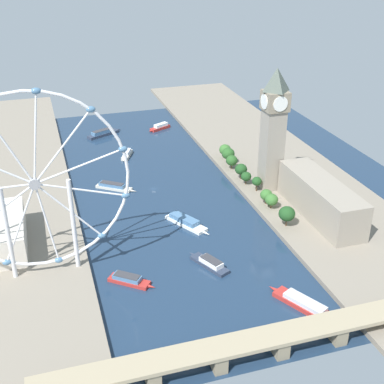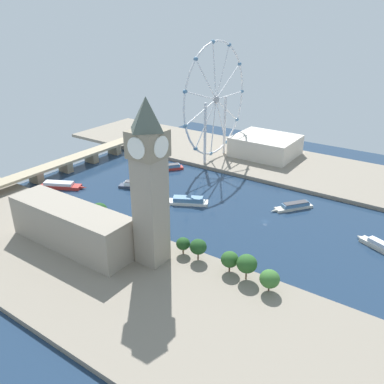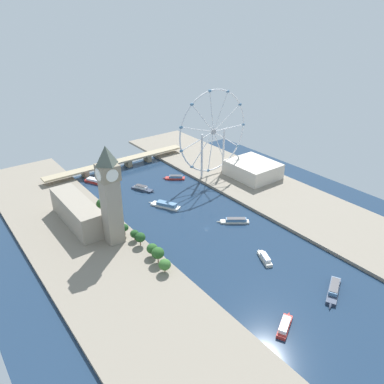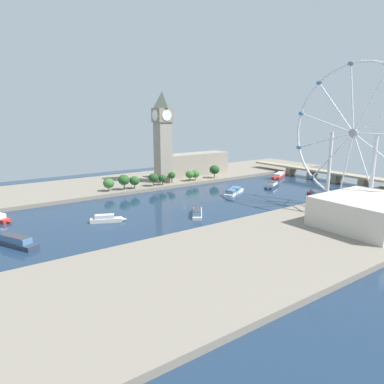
{
  "view_description": "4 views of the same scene",
  "coord_description": "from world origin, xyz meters",
  "px_view_note": "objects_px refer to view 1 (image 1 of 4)",
  "views": [
    {
      "loc": [
        75.82,
        340.75,
        170.42
      ],
      "look_at": [
        -20.91,
        28.74,
        7.78
      ],
      "focal_mm": 48.88,
      "sensor_mm": 36.0,
      "label": 1
    },
    {
      "loc": [
        -217.87,
        -91.97,
        125.02
      ],
      "look_at": [
        -12.78,
        49.63,
        13.21
      ],
      "focal_mm": 37.43,
      "sensor_mm": 36.0,
      "label": 2
    },
    {
      "loc": [
        -192.23,
        -232.27,
        188.55
      ],
      "look_at": [
        21.01,
        50.61,
        11.62
      ],
      "focal_mm": 35.2,
      "sensor_mm": 36.0,
      "label": 3
    },
    {
      "loc": [
        221.01,
        -149.87,
        69.55
      ],
      "look_at": [
        0.44,
        6.78,
        9.55
      ],
      "focal_mm": 33.01,
      "sensor_mm": 36.0,
      "label": 4
    }
  ],
  "objects_px": {
    "tour_boat_2": "(103,133)",
    "tour_boat_7": "(210,263)",
    "clock_tower": "(273,128)",
    "tour_boat_4": "(160,127)",
    "parliament_block": "(321,199)",
    "tour_boat_0": "(127,154)",
    "tour_boat_3": "(186,222)",
    "tour_boat_1": "(114,186)",
    "tour_boat_5": "(302,303)",
    "tour_boat_6": "(129,280)",
    "river_bridge": "(249,345)",
    "ferris_wheel": "(35,185)"
  },
  "relations": [
    {
      "from": "tour_boat_2",
      "to": "tour_boat_7",
      "type": "distance_m",
      "value": 233.04
    },
    {
      "from": "clock_tower",
      "to": "tour_boat_4",
      "type": "relative_size",
      "value": 3.65
    },
    {
      "from": "parliament_block",
      "to": "tour_boat_4",
      "type": "distance_m",
      "value": 210.48
    },
    {
      "from": "tour_boat_0",
      "to": "tour_boat_4",
      "type": "distance_m",
      "value": 72.99
    },
    {
      "from": "parliament_block",
      "to": "tour_boat_2",
      "type": "relative_size",
      "value": 2.3
    },
    {
      "from": "tour_boat_4",
      "to": "tour_boat_3",
      "type": "bearing_deg",
      "value": 53.56
    },
    {
      "from": "tour_boat_4",
      "to": "tour_boat_7",
      "type": "relative_size",
      "value": 0.82
    },
    {
      "from": "tour_boat_0",
      "to": "tour_boat_1",
      "type": "bearing_deg",
      "value": 4.21
    },
    {
      "from": "tour_boat_2",
      "to": "tour_boat_5",
      "type": "bearing_deg",
      "value": -105.36
    },
    {
      "from": "parliament_block",
      "to": "tour_boat_6",
      "type": "distance_m",
      "value": 138.22
    },
    {
      "from": "tour_boat_1",
      "to": "tour_boat_4",
      "type": "distance_m",
      "value": 133.67
    },
    {
      "from": "tour_boat_3",
      "to": "tour_boat_4",
      "type": "bearing_deg",
      "value": 142.51
    },
    {
      "from": "clock_tower",
      "to": "parliament_block",
      "type": "relative_size",
      "value": 1.1
    },
    {
      "from": "river_bridge",
      "to": "tour_boat_3",
      "type": "xyz_separation_m",
      "value": [
        -7.57,
        -122.28,
        -5.58
      ]
    },
    {
      "from": "tour_boat_2",
      "to": "tour_boat_3",
      "type": "distance_m",
      "value": 184.09
    },
    {
      "from": "ferris_wheel",
      "to": "tour_boat_1",
      "type": "distance_m",
      "value": 123.47
    },
    {
      "from": "clock_tower",
      "to": "tour_boat_4",
      "type": "height_order",
      "value": "clock_tower"
    },
    {
      "from": "tour_boat_1",
      "to": "tour_boat_7",
      "type": "bearing_deg",
      "value": -36.3
    },
    {
      "from": "tour_boat_4",
      "to": "tour_boat_1",
      "type": "bearing_deg",
      "value": 33.53
    },
    {
      "from": "tour_boat_1",
      "to": "tour_boat_7",
      "type": "distance_m",
      "value": 121.12
    },
    {
      "from": "tour_boat_6",
      "to": "tour_boat_4",
      "type": "bearing_deg",
      "value": 110.44
    },
    {
      "from": "ferris_wheel",
      "to": "tour_boat_3",
      "type": "bearing_deg",
      "value": -160.56
    },
    {
      "from": "tour_boat_0",
      "to": "parliament_block",
      "type": "bearing_deg",
      "value": 59.21
    },
    {
      "from": "tour_boat_4",
      "to": "tour_boat_7",
      "type": "xyz_separation_m",
      "value": [
        29.3,
        232.8,
        -0.16
      ]
    },
    {
      "from": "river_bridge",
      "to": "tour_boat_2",
      "type": "xyz_separation_m",
      "value": [
        18.72,
        -304.48,
        -5.4
      ]
    },
    {
      "from": "tour_boat_2",
      "to": "tour_boat_6",
      "type": "relative_size",
      "value": 1.45
    },
    {
      "from": "clock_tower",
      "to": "tour_boat_2",
      "type": "height_order",
      "value": "clock_tower"
    },
    {
      "from": "tour_boat_3",
      "to": "tour_boat_6",
      "type": "distance_m",
      "value": 69.94
    },
    {
      "from": "tour_boat_5",
      "to": "tour_boat_7",
      "type": "bearing_deg",
      "value": 7.82
    },
    {
      "from": "clock_tower",
      "to": "tour_boat_7",
      "type": "bearing_deg",
      "value": 47.16
    },
    {
      "from": "parliament_block",
      "to": "ferris_wheel",
      "type": "xyz_separation_m",
      "value": [
        175.27,
        12.73,
        40.34
      ]
    },
    {
      "from": "tour_boat_2",
      "to": "tour_boat_7",
      "type": "relative_size",
      "value": 1.19
    },
    {
      "from": "ferris_wheel",
      "to": "clock_tower",
      "type": "bearing_deg",
      "value": -159.41
    },
    {
      "from": "tour_boat_0",
      "to": "tour_boat_2",
      "type": "xyz_separation_m",
      "value": [
        11.44,
        -57.33,
        0.29
      ]
    },
    {
      "from": "clock_tower",
      "to": "tour_boat_1",
      "type": "xyz_separation_m",
      "value": [
        108.34,
        -37.18,
        -46.76
      ]
    },
    {
      "from": "ferris_wheel",
      "to": "tour_boat_0",
      "type": "relative_size",
      "value": 4.34
    },
    {
      "from": "parliament_block",
      "to": "tour_boat_1",
      "type": "distance_m",
      "value": 149.48
    },
    {
      "from": "parliament_block",
      "to": "river_bridge",
      "type": "relative_size",
      "value": 0.42
    },
    {
      "from": "tour_boat_6",
      "to": "parliament_block",
      "type": "bearing_deg",
      "value": 52.18
    },
    {
      "from": "tour_boat_2",
      "to": "tour_boat_4",
      "type": "xyz_separation_m",
      "value": [
        -55.05,
        -1.19,
        -0.1
      ]
    },
    {
      "from": "ferris_wheel",
      "to": "river_bridge",
      "type": "xyz_separation_m",
      "value": [
        -81.45,
        90.87,
        -47.67
      ]
    },
    {
      "from": "tour_boat_2",
      "to": "tour_boat_4",
      "type": "distance_m",
      "value": 55.07
    },
    {
      "from": "ferris_wheel",
      "to": "tour_boat_6",
      "type": "height_order",
      "value": "ferris_wheel"
    },
    {
      "from": "tour_boat_4",
      "to": "parliament_block",
      "type": "bearing_deg",
      "value": 78.36
    },
    {
      "from": "river_bridge",
      "to": "tour_boat_4",
      "type": "height_order",
      "value": "river_bridge"
    },
    {
      "from": "river_bridge",
      "to": "tour_boat_2",
      "type": "distance_m",
      "value": 305.11
    },
    {
      "from": "tour_boat_4",
      "to": "tour_boat_5",
      "type": "distance_m",
      "value": 280.54
    },
    {
      "from": "river_bridge",
      "to": "tour_boat_6",
      "type": "height_order",
      "value": "river_bridge"
    },
    {
      "from": "tour_boat_0",
      "to": "tour_boat_3",
      "type": "distance_m",
      "value": 125.75
    },
    {
      "from": "river_bridge",
      "to": "tour_boat_3",
      "type": "distance_m",
      "value": 122.65
    }
  ]
}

